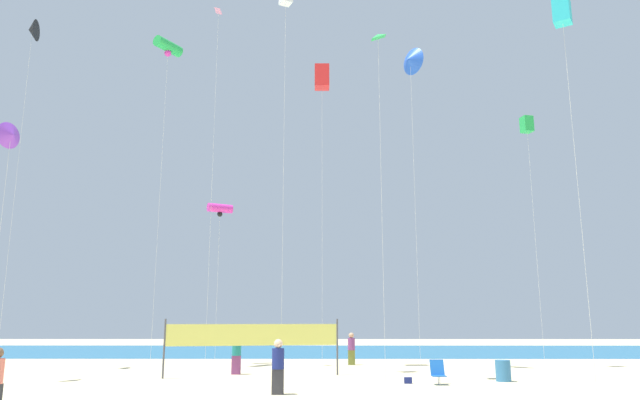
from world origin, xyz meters
TOP-DOWN VIEW (x-y plane):
  - ocean_band at (0.00, 30.79)m, footprint 120.00×20.00m
  - beachgoer_navy_shirt at (0.59, 3.10)m, footprint 0.40×0.40m
  - beachgoer_teal_shirt at (-1.80, 10.22)m, footprint 0.40×0.40m
  - beachgoer_plum_shirt at (3.57, 15.87)m, footprint 0.39×0.39m
  - folding_beach_chair at (6.33, 6.14)m, footprint 0.52×0.65m
  - trash_barrel at (9.09, 7.26)m, footprint 0.59×0.59m
  - volleyball_net at (-0.92, 9.12)m, footprint 7.27×1.71m
  - beach_handbag at (5.25, 6.45)m, footprint 0.29×0.14m
  - kite_green_box at (13.17, 13.89)m, footprint 0.66×0.66m
  - kite_magenta_tube at (-3.89, 16.47)m, footprint 1.50×1.12m
  - kite_black_delta at (-13.56, 12.26)m, footprint 0.57×1.21m
  - kite_violet_delta at (-10.94, 6.67)m, footprint 0.72×1.16m
  - kite_blue_delta at (6.79, 12.97)m, footprint 1.29×1.50m
  - kite_red_box at (2.00, 14.52)m, footprint 0.82×0.82m
  - kite_green_tube at (-6.71, 14.04)m, footprint 1.42×1.78m
  - kite_pink_diamond at (-3.91, 14.07)m, footprint 0.60×0.60m
  - kite_green_diamond at (4.46, 7.18)m, footprint 0.92×0.92m
  - kite_cyan_box at (10.97, 3.45)m, footprint 0.82×0.82m

SIDE VIEW (x-z plane):
  - ocean_band at x=0.00m, z-range 0.00..0.01m
  - beach_handbag at x=5.25m, z-range 0.00..0.23m
  - trash_barrel at x=9.09m, z-range 0.00..0.81m
  - folding_beach_chair at x=6.33m, z-range 0.02..0.91m
  - beachgoer_plum_shirt at x=3.57m, z-range 0.06..1.74m
  - beachgoer_navy_shirt at x=0.59m, z-range 0.06..1.79m
  - beachgoer_teal_shirt at x=-1.80m, z-range 0.06..1.83m
  - volleyball_net at x=-0.92m, z-range 0.43..2.83m
  - kite_magenta_tube at x=-3.89m, z-range 4.17..13.08m
  - kite_violet_delta at x=-10.94m, z-range 4.65..15.10m
  - kite_green_box at x=13.17m, z-range 6.14..19.37m
  - kite_cyan_box at x=10.97m, z-range 6.52..20.61m
  - kite_green_diamond at x=4.46m, z-range 6.98..21.75m
  - kite_red_box at x=2.00m, z-range 7.58..24.09m
  - kite_blue_delta at x=6.79m, z-range 7.68..24.57m
  - kite_green_tube at x=-6.71m, z-range 8.55..26.39m
  - kite_black_delta at x=-13.56m, z-range 8.47..26.67m
  - kite_pink_diamond at x=-3.91m, z-range 8.69..28.61m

